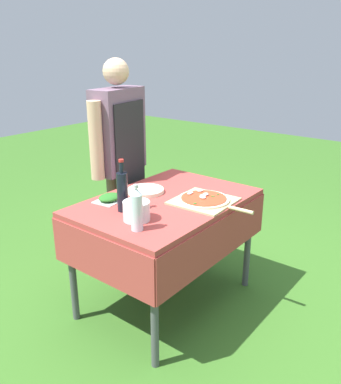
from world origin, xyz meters
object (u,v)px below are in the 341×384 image
(oil_bottle, at_px, (122,191))
(herb_container, at_px, (110,198))
(person_cook, at_px, (120,151))
(plate_stack, at_px, (146,191))
(pizza_on_peel, at_px, (205,200))
(prep_table, at_px, (166,213))
(mixing_tub, at_px, (137,211))
(water_bottle, at_px, (137,209))

(oil_bottle, height_order, herb_container, oil_bottle)
(person_cook, bearing_deg, plate_stack, 60.58)
(pizza_on_peel, distance_m, plate_stack, 0.43)
(pizza_on_peel, relative_size, herb_container, 2.59)
(pizza_on_peel, bearing_deg, oil_bottle, 141.68)
(prep_table, distance_m, mixing_tub, 0.39)
(mixing_tub, bearing_deg, pizza_on_peel, -17.34)
(water_bottle, height_order, herb_container, water_bottle)
(oil_bottle, bearing_deg, water_bottle, -120.33)
(oil_bottle, distance_m, plate_stack, 0.37)
(herb_container, bearing_deg, mixing_tub, -108.59)
(prep_table, relative_size, person_cook, 0.73)
(person_cook, height_order, plate_stack, person_cook)
(herb_container, relative_size, plate_stack, 0.82)
(person_cook, xyz_separation_m, oil_bottle, (-0.48, -0.50, -0.07))
(prep_table, distance_m, plate_stack, 0.23)
(mixing_tub, relative_size, plate_stack, 0.62)
(pizza_on_peel, relative_size, plate_stack, 2.12)
(herb_container, distance_m, plate_stack, 0.28)
(prep_table, relative_size, water_bottle, 4.57)
(person_cook, distance_m, water_bottle, 0.98)
(pizza_on_peel, bearing_deg, person_cook, 83.73)
(mixing_tub, bearing_deg, oil_bottle, 72.36)
(person_cook, height_order, pizza_on_peel, person_cook)
(person_cook, height_order, oil_bottle, person_cook)
(person_cook, height_order, mixing_tub, person_cook)
(person_cook, xyz_separation_m, mixing_tub, (-0.53, -0.66, -0.14))
(pizza_on_peel, bearing_deg, prep_table, 116.72)
(prep_table, height_order, herb_container, herb_container)
(oil_bottle, height_order, plate_stack, oil_bottle)
(oil_bottle, xyz_separation_m, water_bottle, (-0.15, -0.25, -0.01))
(person_cook, distance_m, herb_container, 0.55)
(prep_table, relative_size, pizza_on_peel, 2.24)
(oil_bottle, relative_size, plate_stack, 1.28)
(mixing_tub, bearing_deg, prep_table, 11.21)
(herb_container, height_order, mixing_tub, mixing_tub)
(herb_container, height_order, plate_stack, herb_container)
(herb_container, xyz_separation_m, mixing_tub, (-0.12, -0.34, 0.04))
(pizza_on_peel, height_order, oil_bottle, oil_bottle)
(oil_bottle, distance_m, water_bottle, 0.29)
(prep_table, bearing_deg, herb_container, 131.05)
(person_cook, xyz_separation_m, water_bottle, (-0.63, -0.75, -0.07))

